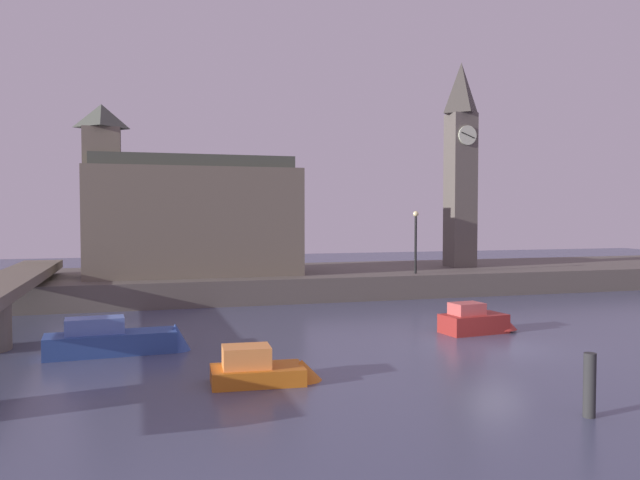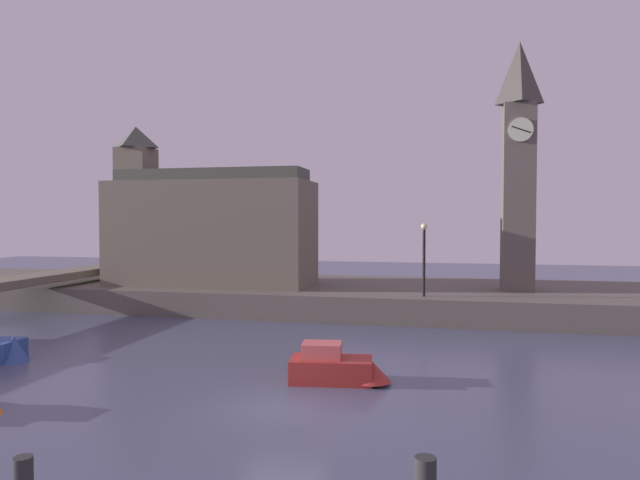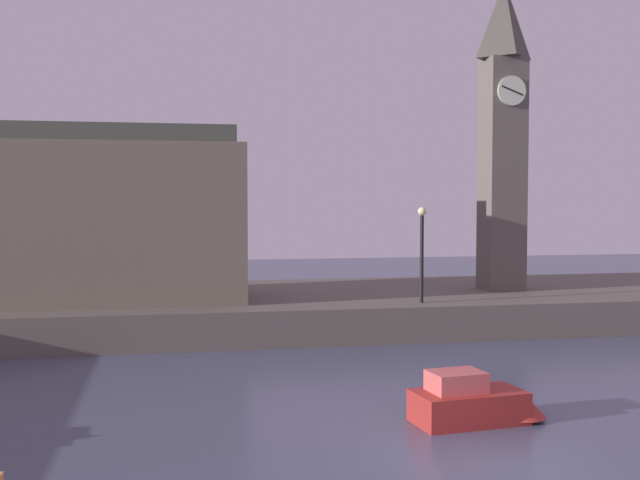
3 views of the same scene
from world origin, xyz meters
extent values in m
plane|color=#474C66|center=(0.00, 0.00, 0.00)|extent=(120.00, 120.00, 0.00)
cube|color=#5B544C|center=(0.00, 20.00, 0.75)|extent=(70.00, 12.00, 1.50)
cube|color=#5B544C|center=(9.09, 19.38, 7.08)|extent=(1.83, 1.83, 11.15)
cylinder|color=beige|center=(9.09, 18.41, 11.00)|extent=(1.39, 0.12, 1.39)
cube|color=black|center=(9.09, 18.34, 11.00)|extent=(1.06, 0.04, 0.45)
pyramid|color=#403A35|center=(9.09, 19.38, 14.51)|extent=(2.01, 2.01, 3.72)
cube|color=#6B6051|center=(-10.19, 18.55, 4.87)|extent=(13.14, 5.43, 6.74)
cube|color=#6B6051|center=(-15.68, 18.55, 6.04)|extent=(2.17, 2.17, 9.09)
pyramid|color=#474C42|center=(-15.68, 18.55, 11.32)|extent=(2.39, 2.39, 1.46)
cube|color=#42473D|center=(-10.19, 18.55, 8.64)|extent=(12.48, 3.26, 0.80)
cylinder|color=black|center=(3.70, 15.36, 3.35)|extent=(0.16, 0.16, 3.70)
sphere|color=#F2E099|center=(3.70, 15.36, 5.38)|extent=(0.36, 0.36, 0.36)
cylinder|color=#2D2D2D|center=(-2.21, -8.38, 0.86)|extent=(0.33, 0.33, 1.71)
cube|color=maroon|center=(0.92, 3.07, 0.42)|extent=(3.05, 1.85, 0.84)
cube|color=#CC5651|center=(0.57, 3.07, 1.11)|extent=(1.51, 1.22, 0.53)
cone|color=maroon|center=(2.36, 3.07, 0.46)|extent=(1.52, 1.52, 0.72)
cube|color=orange|center=(-10.03, -2.64, 0.27)|extent=(3.01, 1.78, 0.54)
cube|color=#FF9947|center=(-10.38, -2.64, 0.87)|extent=(1.56, 1.21, 0.68)
cone|color=orange|center=(-8.58, -2.64, 0.29)|extent=(1.53, 1.53, 0.73)
cube|color=#2D4C93|center=(-14.67, 3.08, 0.41)|extent=(4.91, 1.81, 0.83)
cube|color=#5B7AC1|center=(-15.25, 3.08, 1.13)|extent=(2.21, 1.18, 0.60)
cone|color=#2D4C93|center=(-12.26, 3.08, 0.45)|extent=(1.43, 1.43, 1.21)
camera|label=1|loc=(-13.63, -22.26, 5.38)|focal=35.48mm
camera|label=2|loc=(4.86, -16.73, 5.80)|focal=32.10mm
camera|label=3|loc=(-6.76, -16.00, 5.87)|focal=43.61mm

